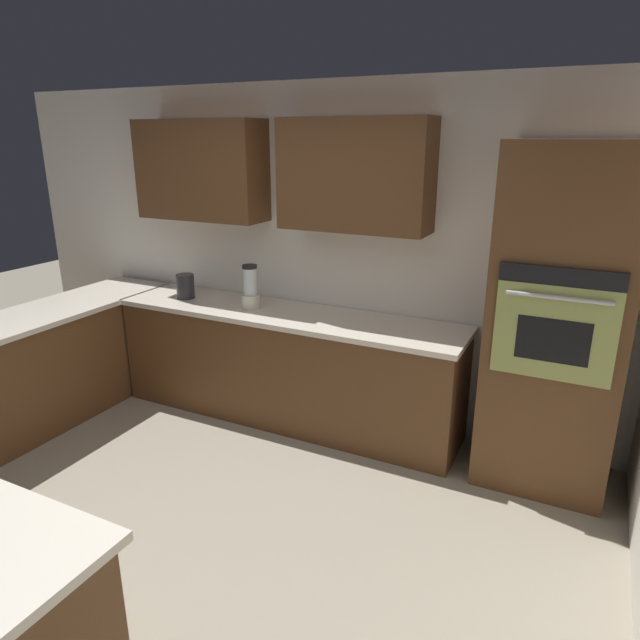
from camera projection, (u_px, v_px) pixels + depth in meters
name	position (u px, v px, depth m)	size (l,w,h in m)	color
ground_plane	(151.00, 550.00, 3.15)	(14.00, 14.00, 0.00)	#9E937F
wall_back	(306.00, 233.00, 4.46)	(6.00, 0.44, 2.60)	white
lower_cabinets_back	(286.00, 368.00, 4.52)	(2.80, 0.60, 0.86)	brown
countertop_back	(285.00, 315.00, 4.38)	(2.84, 0.64, 0.04)	silver
lower_cabinets_side	(11.00, 383.00, 4.25)	(0.60, 2.90, 0.86)	brown
countertop_side	(1.00, 326.00, 4.11)	(0.64, 2.94, 0.04)	silver
wall_oven	(558.00, 324.00, 3.49)	(0.80, 0.66, 2.19)	brown
blender	(250.00, 290.00, 4.44)	(0.15, 0.15, 0.35)	beige
kettle	(185.00, 286.00, 4.73)	(0.15, 0.15, 0.20)	#262628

